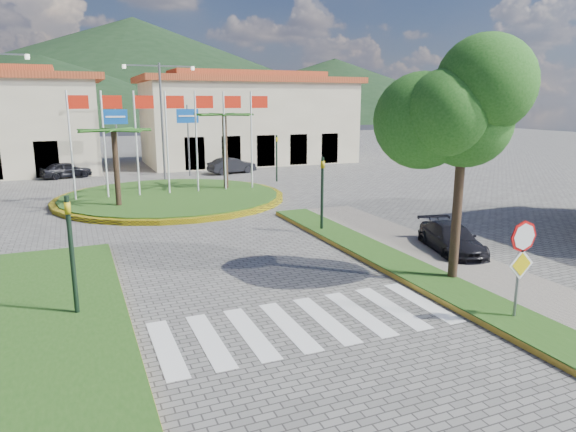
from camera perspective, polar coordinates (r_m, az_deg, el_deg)
name	(u,v)px	position (r m, az deg, el deg)	size (l,w,h in m)	color
ground	(395,410)	(10.07, 11.81, -20.32)	(160.00, 160.00, 0.00)	#5C5A57
sidewalk_right	(545,313)	(15.10, 26.69, -9.58)	(4.00, 28.00, 0.15)	gray
verge_right	(510,320)	(14.24, 23.49, -10.52)	(1.60, 28.00, 0.18)	#214B15
median_left	(19,332)	(14.01, -27.70, -11.34)	(5.00, 14.00, 0.18)	#214B15
crosswalk	(303,323)	(13.13, 1.70, -11.81)	(8.00, 3.00, 0.01)	silver
roundabout_island	(171,197)	(29.76, -12.82, 2.12)	(12.70, 12.70, 6.00)	yellow
stop_sign	(521,255)	(13.75, 24.51, -3.92)	(0.80, 0.11, 2.65)	slate
deciduous_tree	(464,111)	(15.84, 19.01, 11.01)	(3.60, 3.60, 6.80)	black
traffic_light_left	(71,246)	(13.81, -22.96, -3.05)	(0.15, 0.18, 3.20)	black
traffic_light_right	(322,187)	(21.40, 3.82, 3.20)	(0.15, 0.18, 3.20)	black
traffic_light_far	(277,153)	(35.51, -1.27, 6.97)	(0.18, 0.15, 3.20)	black
direction_sign_west	(116,130)	(38.00, -18.54, 9.10)	(1.60, 0.14, 5.20)	slate
direction_sign_east	(188,128)	(38.71, -11.05, 9.57)	(1.60, 0.14, 5.20)	slate
street_lamp_centre	(162,115)	(37.36, -13.85, 10.82)	(4.80, 0.16, 8.00)	slate
building_right	(248,119)	(47.33, -4.44, 10.73)	(19.08, 9.54, 8.05)	#C6B996
hill_far_mid	(135,69)	(168.33, -16.59, 15.37)	(180.00, 180.00, 30.00)	black
hill_far_east	(334,89)	(160.50, 5.18, 13.84)	(120.00, 120.00, 18.00)	black
hill_near_back	(43,90)	(136.98, -25.57, 12.49)	(110.00, 110.00, 16.00)	black
white_van	(32,168)	(42.50, -26.58, 4.79)	(2.09, 4.52, 1.26)	white
car_dark_a	(66,170)	(40.63, -23.44, 4.74)	(1.41, 3.50, 1.19)	black
car_dark_b	(232,165)	(39.95, -6.25, 5.60)	(1.29, 3.69, 1.22)	black
car_side_right	(452,239)	(19.61, 17.71, -2.46)	(1.50, 3.69, 1.07)	black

